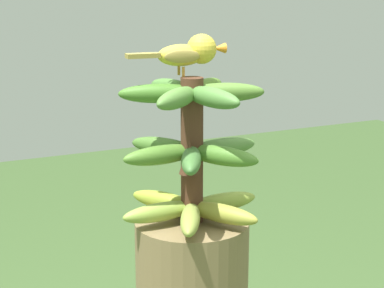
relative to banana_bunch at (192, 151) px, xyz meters
name	(u,v)px	position (x,y,z in m)	size (l,w,h in m)	color
banana_bunch	(192,151)	(0.00, 0.00, 0.00)	(0.26, 0.27, 0.26)	#4C2D1E
perched_bird	(190,52)	(-0.02, 0.01, 0.17)	(0.06, 0.18, 0.07)	#C68933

